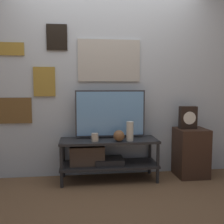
# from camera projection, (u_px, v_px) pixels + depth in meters

# --- Properties ---
(ground_plane) EXTENTS (12.00, 12.00, 0.00)m
(ground_plane) POSITION_uv_depth(u_px,v_px,m) (111.00, 187.00, 3.12)
(ground_plane) COLOR brown
(wall_back) EXTENTS (6.40, 0.08, 2.70)m
(wall_back) POSITION_uv_depth(u_px,v_px,m) (106.00, 75.00, 3.49)
(wall_back) COLOR #B2BCC6
(wall_back) RESTS_ON ground_plane
(media_console) EXTENTS (1.23, 0.43, 0.53)m
(media_console) POSITION_uv_depth(u_px,v_px,m) (101.00, 155.00, 3.32)
(media_console) COLOR #232326
(media_console) RESTS_ON ground_plane
(television) EXTENTS (0.90, 0.05, 0.62)m
(television) POSITION_uv_depth(u_px,v_px,m) (110.00, 114.00, 3.38)
(television) COLOR #333338
(television) RESTS_ON media_console
(vase_tall_ceramic) EXTENTS (0.09, 0.09, 0.24)m
(vase_tall_ceramic) POSITION_uv_depth(u_px,v_px,m) (130.00, 131.00, 3.22)
(vase_tall_ceramic) COLOR beige
(vase_tall_ceramic) RESTS_ON media_console
(vase_round_glass) EXTENTS (0.14, 0.14, 0.14)m
(vase_round_glass) POSITION_uv_depth(u_px,v_px,m) (119.00, 136.00, 3.20)
(vase_round_glass) COLOR brown
(vase_round_glass) RESTS_ON media_console
(candle_jar) EXTENTS (0.09, 0.09, 0.10)m
(candle_jar) POSITION_uv_depth(u_px,v_px,m) (95.00, 137.00, 3.19)
(candle_jar) COLOR #C1B29E
(candle_jar) RESTS_ON media_console
(side_table) EXTENTS (0.39, 0.39, 0.64)m
(side_table) POSITION_uv_depth(u_px,v_px,m) (191.00, 152.00, 3.49)
(side_table) COLOR #382319
(side_table) RESTS_ON ground_plane
(mantel_clock) EXTENTS (0.22, 0.11, 0.30)m
(mantel_clock) POSITION_uv_depth(u_px,v_px,m) (188.00, 118.00, 3.45)
(mantel_clock) COLOR black
(mantel_clock) RESTS_ON side_table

